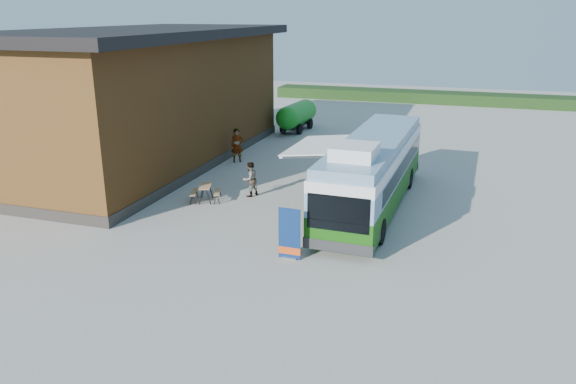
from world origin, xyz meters
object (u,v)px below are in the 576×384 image
(person_b, at_px, (250,179))
(slurry_tanker, at_px, (297,115))
(bus, at_px, (373,170))
(picnic_table, at_px, (206,189))
(banner, at_px, (289,238))
(person_a, at_px, (237,145))

(person_b, xyz_separation_m, slurry_tanker, (-2.47, 15.33, 0.35))
(bus, relative_size, picnic_table, 7.27)
(banner, relative_size, slurry_tanker, 0.34)
(banner, height_order, slurry_tanker, slurry_tanker)
(bus, relative_size, person_b, 7.28)
(picnic_table, bearing_deg, person_b, 18.60)
(bus, height_order, person_a, bus)
(bus, bearing_deg, picnic_table, -167.24)
(person_a, bearing_deg, slurry_tanker, 52.39)
(banner, distance_m, slurry_tanker, 22.46)
(slurry_tanker, bearing_deg, banner, -69.33)
(person_a, height_order, slurry_tanker, slurry_tanker)
(picnic_table, height_order, person_a, person_a)
(bus, bearing_deg, person_a, 149.63)
(person_a, bearing_deg, bus, -66.05)
(slurry_tanker, bearing_deg, picnic_table, -83.25)
(bus, distance_m, person_a, 10.46)
(bus, xyz_separation_m, picnic_table, (-7.45, -1.46, -1.19))
(picnic_table, xyz_separation_m, person_b, (1.68, 1.34, 0.26))
(picnic_table, distance_m, person_a, 7.14)
(person_a, relative_size, slurry_tanker, 0.36)
(bus, distance_m, banner, 6.63)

